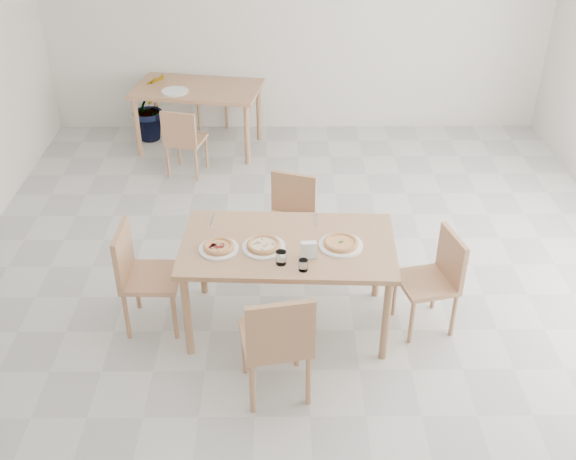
{
  "coord_description": "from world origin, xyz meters",
  "views": [
    {
      "loc": [
        -0.18,
        -4.45,
        3.48
      ],
      "look_at": [
        -0.14,
        -0.33,
        0.86
      ],
      "focal_mm": 42.0,
      "sensor_mm": 36.0,
      "label": 1
    }
  ],
  "objects_px": {
    "plate_mushroom": "(264,247)",
    "second_table": "(198,94)",
    "chair_back_s": "(183,138)",
    "napkin_holder": "(309,251)",
    "potted_plant": "(151,107)",
    "main_table": "(288,252)",
    "plate_pepperoni": "(219,249)",
    "chair_east": "(437,275)",
    "chair_back_n": "(211,87)",
    "chair_south": "(277,339)",
    "tumbler_a": "(281,258)",
    "chair_north": "(290,214)",
    "plate_margherita": "(341,245)",
    "pizza_margherita": "(341,243)",
    "pizza_pepperoni": "(219,246)",
    "plate_empty": "(175,91)",
    "chair_west": "(140,271)",
    "tumbler_b": "(303,265)",
    "pizza_mushroom": "(264,245)"
  },
  "relations": [
    {
      "from": "plate_mushroom",
      "to": "second_table",
      "type": "xyz_separation_m",
      "value": [
        -0.83,
        3.3,
        -0.1
      ]
    },
    {
      "from": "chair_back_s",
      "to": "napkin_holder",
      "type": "bearing_deg",
      "value": 128.96
    },
    {
      "from": "second_table",
      "to": "potted_plant",
      "type": "height_order",
      "value": "potted_plant"
    },
    {
      "from": "main_table",
      "to": "plate_pepperoni",
      "type": "relative_size",
      "value": 5.54
    },
    {
      "from": "chair_east",
      "to": "chair_back_n",
      "type": "bearing_deg",
      "value": -166.46
    },
    {
      "from": "chair_south",
      "to": "tumbler_a",
      "type": "xyz_separation_m",
      "value": [
        0.02,
        0.53,
        0.28
      ]
    },
    {
      "from": "main_table",
      "to": "chair_back_n",
      "type": "distance_m",
      "value": 4.11
    },
    {
      "from": "main_table",
      "to": "second_table",
      "type": "bearing_deg",
      "value": 109.89
    },
    {
      "from": "chair_north",
      "to": "second_table",
      "type": "height_order",
      "value": "chair_north"
    },
    {
      "from": "chair_east",
      "to": "chair_back_s",
      "type": "height_order",
      "value": "chair_east"
    },
    {
      "from": "chair_back_n",
      "to": "second_table",
      "type": "bearing_deg",
      "value": -101.74
    },
    {
      "from": "plate_margherita",
      "to": "potted_plant",
      "type": "relative_size",
      "value": 0.39
    },
    {
      "from": "pizza_margherita",
      "to": "chair_north",
      "type": "bearing_deg",
      "value": 111.54
    },
    {
      "from": "chair_east",
      "to": "pizza_pepperoni",
      "type": "xyz_separation_m",
      "value": [
        -1.63,
        -0.07,
        0.31
      ]
    },
    {
      "from": "chair_south",
      "to": "plate_empty",
      "type": "bearing_deg",
      "value": -83.57
    },
    {
      "from": "pizza_margherita",
      "to": "chair_back_s",
      "type": "distance_m",
      "value": 2.98
    },
    {
      "from": "chair_south",
      "to": "napkin_holder",
      "type": "distance_m",
      "value": 0.7
    },
    {
      "from": "tumbler_a",
      "to": "napkin_holder",
      "type": "distance_m",
      "value": 0.21
    },
    {
      "from": "plate_empty",
      "to": "potted_plant",
      "type": "bearing_deg",
      "value": 132.68
    },
    {
      "from": "main_table",
      "to": "tumbler_a",
      "type": "height_order",
      "value": "tumbler_a"
    },
    {
      "from": "tumbler_a",
      "to": "chair_west",
      "type": "bearing_deg",
      "value": 165.87
    },
    {
      "from": "main_table",
      "to": "plate_margherita",
      "type": "height_order",
      "value": "plate_margherita"
    },
    {
      "from": "napkin_holder",
      "to": "plate_mushroom",
      "type": "bearing_deg",
      "value": 154.59
    },
    {
      "from": "second_table",
      "to": "chair_back_s",
      "type": "height_order",
      "value": "chair_back_s"
    },
    {
      "from": "second_table",
      "to": "plate_empty",
      "type": "height_order",
      "value": "plate_empty"
    },
    {
      "from": "chair_north",
      "to": "second_table",
      "type": "bearing_deg",
      "value": 132.77
    },
    {
      "from": "main_table",
      "to": "chair_north",
      "type": "bearing_deg",
      "value": 91.0
    },
    {
      "from": "main_table",
      "to": "chair_back_s",
      "type": "height_order",
      "value": "chair_back_s"
    },
    {
      "from": "plate_mushroom",
      "to": "chair_back_s",
      "type": "xyz_separation_m",
      "value": [
        -0.93,
        2.58,
        -0.31
      ]
    },
    {
      "from": "chair_north",
      "to": "plate_mushroom",
      "type": "relative_size",
      "value": 2.59
    },
    {
      "from": "pizza_pepperoni",
      "to": "napkin_holder",
      "type": "distance_m",
      "value": 0.66
    },
    {
      "from": "chair_west",
      "to": "chair_east",
      "type": "xyz_separation_m",
      "value": [
        2.24,
        -0.03,
        -0.03
      ]
    },
    {
      "from": "chair_east",
      "to": "pizza_pepperoni",
      "type": "bearing_deg",
      "value": -101.27
    },
    {
      "from": "napkin_holder",
      "to": "potted_plant",
      "type": "xyz_separation_m",
      "value": [
        -1.76,
        3.67,
        -0.4
      ]
    },
    {
      "from": "chair_east",
      "to": "main_table",
      "type": "bearing_deg",
      "value": -104.6
    },
    {
      "from": "chair_east",
      "to": "plate_mushroom",
      "type": "xyz_separation_m",
      "value": [
        -1.3,
        -0.05,
        0.29
      ]
    },
    {
      "from": "chair_west",
      "to": "plate_empty",
      "type": "relative_size",
      "value": 2.87
    },
    {
      "from": "second_table",
      "to": "plate_empty",
      "type": "bearing_deg",
      "value": -136.3
    },
    {
      "from": "plate_mushroom",
      "to": "second_table",
      "type": "bearing_deg",
      "value": 104.2
    },
    {
      "from": "plate_empty",
      "to": "plate_margherita",
      "type": "bearing_deg",
      "value": -62.46
    },
    {
      "from": "chair_south",
      "to": "chair_back_s",
      "type": "height_order",
      "value": "chair_south"
    },
    {
      "from": "tumbler_b",
      "to": "potted_plant",
      "type": "xyz_separation_m",
      "value": [
        -1.72,
        3.82,
        -0.38
      ]
    },
    {
      "from": "pizza_mushroom",
      "to": "second_table",
      "type": "xyz_separation_m",
      "value": [
        -0.83,
        3.3,
        -0.12
      ]
    },
    {
      "from": "chair_north",
      "to": "chair_back_s",
      "type": "height_order",
      "value": "chair_north"
    },
    {
      "from": "chair_north",
      "to": "tumbler_b",
      "type": "distance_m",
      "value": 1.26
    },
    {
      "from": "pizza_mushroom",
      "to": "napkin_holder",
      "type": "relative_size",
      "value": 2.47
    },
    {
      "from": "chair_north",
      "to": "plate_empty",
      "type": "bearing_deg",
      "value": 138.98
    },
    {
      "from": "chair_west",
      "to": "chair_back_n",
      "type": "bearing_deg",
      "value": -1.17
    },
    {
      "from": "chair_west",
      "to": "chair_back_n",
      "type": "relative_size",
      "value": 1.06
    },
    {
      "from": "plate_margherita",
      "to": "plate_mushroom",
      "type": "height_order",
      "value": "same"
    }
  ]
}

